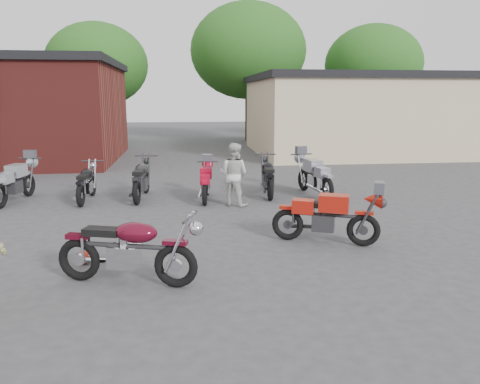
{
  "coord_description": "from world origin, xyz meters",
  "views": [
    {
      "loc": [
        -0.16,
        -7.33,
        2.73
      ],
      "look_at": [
        0.94,
        1.55,
        0.9
      ],
      "focal_mm": 35.0,
      "sensor_mm": 36.0,
      "label": 1
    }
  ],
  "objects": [
    {
      "name": "ground",
      "position": [
        0.0,
        0.0,
        0.0
      ],
      "size": [
        90.0,
        90.0,
        0.0
      ],
      "primitive_type": "plane",
      "color": "#3A3A3C"
    },
    {
      "name": "row_bike_2",
      "position": [
        -2.7,
        5.26,
        0.54
      ],
      "size": [
        0.67,
        1.89,
        1.09
      ],
      "primitive_type": null,
      "rotation": [
        0.0,
        0.0,
        1.54
      ],
      "color": "black",
      "rests_on": "ground"
    },
    {
      "name": "row_bike_6",
      "position": [
        3.49,
        5.19,
        0.6
      ],
      "size": [
        1.01,
        2.15,
        1.2
      ],
      "primitive_type": null,
      "rotation": [
        0.0,
        0.0,
        1.73
      ],
      "color": "gray",
      "rests_on": "ground"
    },
    {
      "name": "person_light",
      "position": [
        1.12,
        4.28,
        0.8
      ],
      "size": [
        0.98,
        0.92,
        1.6
      ],
      "primitive_type": "imported",
      "rotation": [
        0.0,
        0.0,
        2.61
      ],
      "color": "silver",
      "rests_on": "ground"
    },
    {
      "name": "row_bike_1",
      "position": [
        -4.54,
        5.38,
        0.59
      ],
      "size": [
        0.99,
        2.11,
        1.17
      ],
      "primitive_type": null,
      "rotation": [
        0.0,
        0.0,
        1.41
      ],
      "color": "#9BA0A9",
      "rests_on": "ground"
    },
    {
      "name": "row_bike_3",
      "position": [
        -1.27,
        5.39,
        0.6
      ],
      "size": [
        0.85,
        2.12,
        1.2
      ],
      "primitive_type": null,
      "rotation": [
        0.0,
        0.0,
        1.49
      ],
      "color": "black",
      "rests_on": "ground"
    },
    {
      "name": "tree_2",
      "position": [
        4.0,
        22.0,
        4.4
      ],
      "size": [
        7.04,
        7.04,
        8.8
      ],
      "primitive_type": null,
      "color": "#1B4913",
      "rests_on": "ground"
    },
    {
      "name": "row_bike_5",
      "position": [
        2.22,
        5.45,
        0.59
      ],
      "size": [
        0.84,
        2.08,
        1.18
      ],
      "primitive_type": null,
      "rotation": [
        0.0,
        0.0,
        1.48
      ],
      "color": "black",
      "rests_on": "ground"
    },
    {
      "name": "helmet",
      "position": [
        -1.82,
        0.32,
        0.11
      ],
      "size": [
        0.3,
        0.3,
        0.22
      ],
      "primitive_type": "ellipsoid",
      "rotation": [
        0.0,
        0.0,
        0.28
      ],
      "color": "#B02112",
      "rests_on": "ground"
    },
    {
      "name": "stucco_building",
      "position": [
        8.5,
        15.0,
        1.75
      ],
      "size": [
        10.0,
        8.0,
        3.5
      ],
      "primitive_type": "cube",
      "color": "#C1AF8A",
      "rests_on": "ground"
    },
    {
      "name": "vintage_motorcycle",
      "position": [
        -0.97,
        -0.65,
        0.6
      ],
      "size": [
        2.19,
        1.27,
        1.21
      ],
      "primitive_type": null,
      "rotation": [
        0.0,
        0.0,
        -0.3
      ],
      "color": "#500A1A",
      "rests_on": "ground"
    },
    {
      "name": "tree_3",
      "position": [
        12.0,
        22.0,
        3.8
      ],
      "size": [
        6.08,
        6.08,
        7.6
      ],
      "primitive_type": null,
      "color": "#1B4913",
      "rests_on": "ground"
    },
    {
      "name": "row_bike_4",
      "position": [
        0.46,
        4.99,
        0.52
      ],
      "size": [
        0.79,
        1.86,
        1.05
      ],
      "primitive_type": null,
      "rotation": [
        0.0,
        0.0,
        1.46
      ],
      "color": "red",
      "rests_on": "ground"
    },
    {
      "name": "tree_1",
      "position": [
        -5.0,
        22.0,
        3.7
      ],
      "size": [
        5.92,
        5.92,
        7.4
      ],
      "primitive_type": null,
      "color": "#1B4913",
      "rests_on": "ground"
    },
    {
      "name": "sportbike",
      "position": [
        2.51,
        0.9,
        0.57
      ],
      "size": [
        2.05,
        1.36,
        1.13
      ],
      "primitive_type": null,
      "rotation": [
        0.0,
        0.0,
        -0.4
      ],
      "color": "red",
      "rests_on": "ground"
    }
  ]
}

